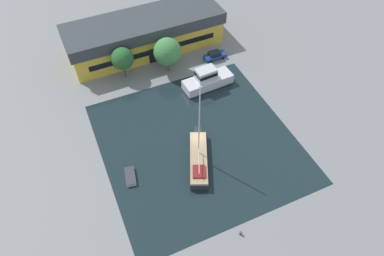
{
  "coord_description": "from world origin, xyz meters",
  "views": [
    {
      "loc": [
        -14.48,
        -30.42,
        42.62
      ],
      "look_at": [
        0.0,
        2.25,
        1.0
      ],
      "focal_mm": 32.0,
      "sensor_mm": 36.0,
      "label": 1
    }
  ],
  "objects": [
    {
      "name": "ground_plane",
      "position": [
        0.0,
        0.0,
        0.0
      ],
      "size": [
        440.0,
        440.0,
        0.0
      ],
      "primitive_type": "plane",
      "color": "gray"
    },
    {
      "name": "sailboat_moored",
      "position": [
        -1.44,
        -3.43,
        0.79
      ],
      "size": [
        6.31,
        10.91,
        14.78
      ],
      "rotation": [
        0.0,
        0.0,
        -0.41
      ],
      "color": "#23282D",
      "rests_on": "water_canal"
    },
    {
      "name": "parked_car",
      "position": [
        11.85,
        17.84,
        0.82
      ],
      "size": [
        4.4,
        1.86,
        1.65
      ],
      "rotation": [
        0.0,
        0.0,
        4.74
      ],
      "color": "navy",
      "rests_on": "ground"
    },
    {
      "name": "water_canal",
      "position": [
        0.0,
        0.0,
        0.0
      ],
      "size": [
        29.38,
        29.97,
        0.01
      ],
      "primitive_type": "cube",
      "color": "#19282D",
      "rests_on": "ground"
    },
    {
      "name": "quay_tree_near_building",
      "position": [
        -5.88,
        19.92,
        4.13
      ],
      "size": [
        4.08,
        4.08,
        6.17
      ],
      "color": "brown",
      "rests_on": "ground"
    },
    {
      "name": "small_dinghy",
      "position": [
        -11.73,
        -2.07,
        0.29
      ],
      "size": [
        1.98,
        3.36,
        0.56
      ],
      "rotation": [
        0.0,
        0.0,
        6.1
      ],
      "color": "silver",
      "rests_on": "water_canal"
    },
    {
      "name": "quay_tree_by_water",
      "position": [
        2.14,
        18.13,
        4.44
      ],
      "size": [
        5.13,
        5.13,
        7.02
      ],
      "color": "brown",
      "rests_on": "ground"
    },
    {
      "name": "mooring_bollard",
      "position": [
        -1.29,
        -16.15,
        0.39
      ],
      "size": [
        0.34,
        0.34,
        0.73
      ],
      "color": "#47474C",
      "rests_on": "ground"
    },
    {
      "name": "motor_cruiser",
      "position": [
        6.96,
        11.17,
        1.49
      ],
      "size": [
        9.44,
        3.9,
        4.09
      ],
      "rotation": [
        0.0,
        0.0,
        1.64
      ],
      "color": "silver",
      "rests_on": "water_canal"
    },
    {
      "name": "warehouse_building",
      "position": [
        0.64,
        26.58,
        3.45
      ],
      "size": [
        31.13,
        10.73,
        6.81
      ],
      "rotation": [
        0.0,
        0.0,
        0.02
      ],
      "color": "gold",
      "rests_on": "ground"
    }
  ]
}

